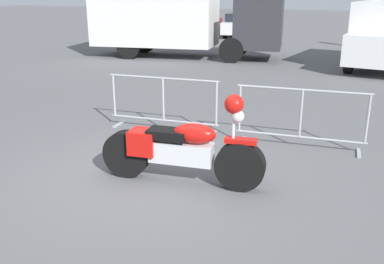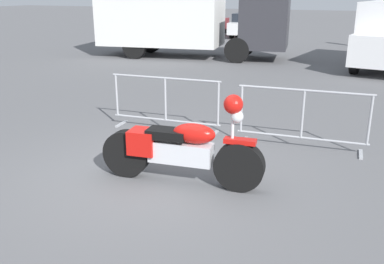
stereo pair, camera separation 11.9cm
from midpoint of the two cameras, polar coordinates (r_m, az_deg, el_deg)
The scene contains 9 objects.
ground_plane at distance 6.48m, azimuth -6.42°, elevation -6.04°, with size 120.00×120.00×0.00m, color #5B5B5E.
motorcycle at distance 6.09m, azimuth -2.01°, elevation -2.26°, with size 2.41×0.50×1.36m.
crowd_barrier_near at distance 8.47m, azimuth -4.26°, elevation 3.88°, with size 2.27×0.59×1.07m.
crowd_barrier_far at distance 7.68m, azimuth 13.85°, elevation 1.87°, with size 2.27×0.59×1.07m.
box_truck at distance 18.17m, azimuth -2.35°, elevation 15.09°, with size 7.96×3.43×2.98m.
parked_car_silver at distance 28.70m, azimuth -4.56°, elevation 14.49°, with size 2.22×4.59×1.51m.
parked_car_maroon at distance 28.13m, azimuth 1.19°, elevation 14.37°, with size 2.07×4.29×1.41m.
parked_car_white at distance 26.80m, azimuth 6.47°, elevation 14.04°, with size 2.04×4.22×1.38m.
pedestrian at distance 23.09m, azimuth 20.82°, elevation 12.86°, with size 0.47×0.47×1.69m.
Camera 1 is at (2.86, -5.16, 2.66)m, focal length 40.00 mm.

